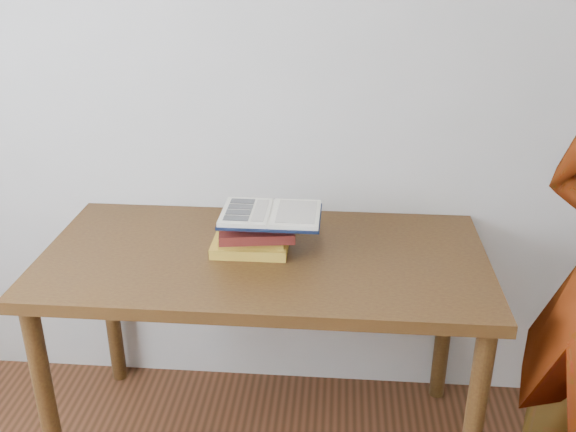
{
  "coord_description": "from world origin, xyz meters",
  "views": [
    {
      "loc": [
        0.27,
        -0.48,
        1.76
      ],
      "look_at": [
        0.11,
        1.38,
        0.92
      ],
      "focal_mm": 40.0,
      "sensor_mm": 36.0,
      "label": 1
    }
  ],
  "objects": [
    {
      "name": "desk",
      "position": [
        0.03,
        1.38,
        0.69
      ],
      "size": [
        1.46,
        0.73,
        0.78
      ],
      "color": "#493012",
      "rests_on": "ground"
    },
    {
      "name": "book_stack",
      "position": [
        0.0,
        1.4,
        0.84
      ],
      "size": [
        0.28,
        0.21,
        0.12
      ],
      "color": "#AC8527",
      "rests_on": "desk"
    },
    {
      "name": "open_book",
      "position": [
        0.06,
        1.4,
        0.92
      ],
      "size": [
        0.32,
        0.23,
        0.03
      ],
      "rotation": [
        0.0,
        0.0,
        -0.0
      ],
      "color": "black",
      "rests_on": "book_stack"
    }
  ]
}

